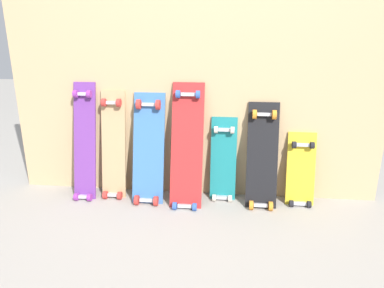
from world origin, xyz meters
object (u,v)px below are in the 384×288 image
Objects in this scene: skateboard_natural at (113,149)px; skateboard_black at (262,160)px; skateboard_yellow at (301,174)px; skateboard_blue at (148,153)px; skateboard_teal at (223,164)px; skateboard_purple at (85,146)px; skateboard_red at (187,150)px.

skateboard_natural reaches higher than skateboard_black.
skateboard_black is 1.35× the size of skateboard_yellow.
skateboard_blue reaches higher than skateboard_black.
skateboard_yellow is (0.57, -0.02, -0.05)m from skateboard_teal.
skateboard_blue is 1.43× the size of skateboard_yellow.
skateboard_black is at bearing -0.22° from skateboard_purple.
skateboard_red is 1.58× the size of skateboard_yellow.
skateboard_purple is 1.33m from skateboard_black.
skateboard_purple reaches higher than skateboard_yellow.
skateboard_black is at bearing -172.19° from skateboard_yellow.
skateboard_purple is 1.56× the size of skateboard_yellow.
skateboard_yellow is at bearing 1.22° from skateboard_purple.
skateboard_purple reaches higher than skateboard_natural.
skateboard_purple is 0.99× the size of skateboard_red.
skateboard_black is 0.31m from skateboard_yellow.
skateboard_red is (0.29, -0.02, 0.03)m from skateboard_blue.
skateboard_red reaches higher than skateboard_teal.
skateboard_purple is 1.35× the size of skateboard_teal.
skateboard_red is at bearing -6.09° from skateboard_natural.
skateboard_blue is at bearing -177.56° from skateboard_yellow.
skateboard_black reaches higher than skateboard_teal.
skateboard_natural is 1.26× the size of skateboard_teal.
skateboard_yellow is (1.12, 0.05, -0.14)m from skateboard_blue.
skateboard_blue is 0.57m from skateboard_teal.
skateboard_red reaches higher than skateboard_black.
skateboard_blue reaches higher than skateboard_yellow.
skateboard_black is at bearing 3.03° from skateboard_red.
skateboard_red is at bearing -2.48° from skateboard_purple.
skateboard_yellow is (0.83, 0.07, -0.18)m from skateboard_red.
skateboard_purple is 1.63m from skateboard_yellow.
skateboard_purple is 0.22m from skateboard_natural.
skateboard_teal is at bearing 2.96° from skateboard_purple.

